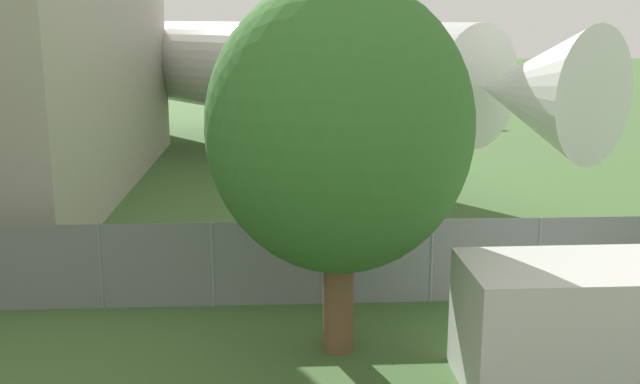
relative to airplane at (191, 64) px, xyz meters
name	(u,v)px	position (x,y,z in m)	size (l,w,h in m)	color
perimeter_fence	(323,263)	(5.56, -24.08, -3.22)	(56.07, 0.07, 2.01)	gray
airplane	(191,64)	(0.00, 0.00, 0.00)	(33.39, 40.14, 12.85)	white
portable_cabin	(599,325)	(10.28, -28.33, -3.07)	(4.94, 2.31, 2.31)	silver
tree_left_of_cabin	(339,128)	(5.71, -26.59, 0.29)	(5.08, 5.08, 7.33)	brown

